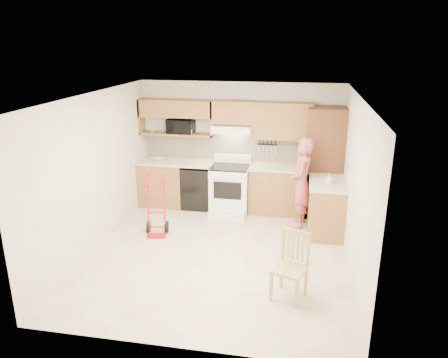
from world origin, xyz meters
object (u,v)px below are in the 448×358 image
(microwave, at_px, (181,126))
(hand_truck, at_px, (156,206))
(range, at_px, (230,186))
(person, at_px, (301,183))
(dining_chair, at_px, (290,267))

(microwave, relative_size, hand_truck, 0.48)
(hand_truck, bearing_deg, microwave, 77.23)
(range, height_order, hand_truck, range)
(person, xyz_separation_m, hand_truck, (-2.45, -0.85, -0.28))
(range, relative_size, hand_truck, 1.01)
(person, bearing_deg, dining_chair, 1.99)
(person, distance_m, dining_chair, 2.42)
(microwave, distance_m, dining_chair, 4.06)
(microwave, bearing_deg, hand_truck, -87.62)
(hand_truck, distance_m, dining_chair, 2.81)
(microwave, height_order, hand_truck, microwave)
(range, bearing_deg, hand_truck, -130.37)
(microwave, bearing_deg, person, -13.41)
(microwave, relative_size, person, 0.31)
(person, relative_size, hand_truck, 1.52)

